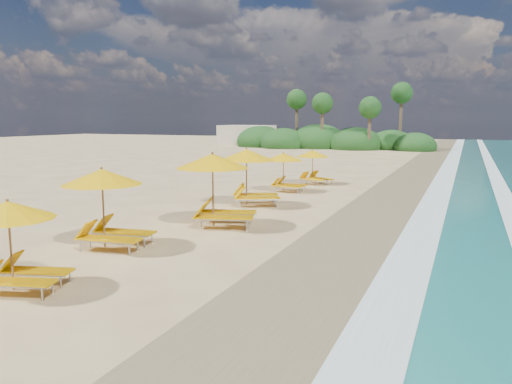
% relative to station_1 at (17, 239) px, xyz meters
% --- Properties ---
extents(ground, '(160.00, 160.00, 0.00)m').
position_rel_station_1_xyz_m(ground, '(2.18, 8.15, -1.15)').
color(ground, '#D0B87A').
rests_on(ground, ground).
extents(wet_sand, '(4.00, 160.00, 0.01)m').
position_rel_station_1_xyz_m(wet_sand, '(6.18, 8.15, -1.14)').
color(wet_sand, '#8C7953').
rests_on(wet_sand, ground).
extents(surf_foam, '(4.00, 160.00, 0.01)m').
position_rel_station_1_xyz_m(surf_foam, '(8.88, 8.15, -1.12)').
color(surf_foam, white).
rests_on(surf_foam, ground).
extents(station_1, '(2.58, 2.52, 2.05)m').
position_rel_station_1_xyz_m(station_1, '(0.00, 0.00, 0.00)').
color(station_1, olive).
rests_on(station_1, ground).
extents(station_2, '(2.82, 2.69, 2.38)m').
position_rel_station_1_xyz_m(station_2, '(-0.59, 3.73, 0.19)').
color(station_2, olive).
rests_on(station_2, ground).
extents(station_3, '(3.31, 3.23, 2.62)m').
position_rel_station_1_xyz_m(station_3, '(0.99, 7.61, 0.32)').
color(station_3, olive).
rests_on(station_3, ground).
extents(station_4, '(3.34, 3.34, 2.51)m').
position_rel_station_1_xyz_m(station_4, '(0.33, 11.91, 0.26)').
color(station_4, olive).
rests_on(station_4, ground).
extents(station_5, '(2.21, 2.05, 2.04)m').
position_rel_station_1_xyz_m(station_5, '(0.34, 16.40, -0.00)').
color(station_5, olive).
rests_on(station_5, ground).
extents(station_6, '(2.65, 2.65, 1.99)m').
position_rel_station_1_xyz_m(station_6, '(0.83, 19.82, -0.03)').
color(station_6, olive).
rests_on(station_6, ground).
extents(treeline, '(25.80, 8.80, 9.74)m').
position_rel_station_1_xyz_m(treeline, '(-7.75, 53.66, -0.15)').
color(treeline, '#163D14').
rests_on(treeline, ground).
extents(beach_building, '(7.00, 5.00, 2.80)m').
position_rel_station_1_xyz_m(beach_building, '(-19.82, 56.15, 0.25)').
color(beach_building, beige).
rests_on(beach_building, ground).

